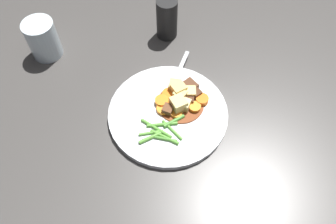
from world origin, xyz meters
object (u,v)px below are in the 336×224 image
(potato_chunk_4, at_px, (178,104))
(meat_chunk_2, at_px, (196,94))
(fork, at_px, (176,78))
(potato_chunk_3, at_px, (178,90))
(pepper_mill, at_px, (167,19))
(carrot_slice_2, at_px, (195,107))
(carrot_slice_0, at_px, (165,107))
(carrot_slice_5, at_px, (162,101))
(meat_chunk_1, at_px, (168,111))
(dinner_plate, at_px, (168,114))
(carrot_slice_1, at_px, (169,94))
(potato_chunk_1, at_px, (185,105))
(potato_chunk_5, at_px, (189,93))
(meat_chunk_0, at_px, (188,86))
(water_glass, at_px, (43,39))
(potato_chunk_2, at_px, (175,86))
(meat_chunk_3, at_px, (189,99))
(carrot_slice_3, at_px, (202,100))
(carrot_slice_4, at_px, (176,113))
(potato_chunk_0, at_px, (181,97))

(potato_chunk_4, relative_size, meat_chunk_2, 1.57)
(meat_chunk_2, relative_size, fork, 0.13)
(potato_chunk_3, xyz_separation_m, pepper_mill, (0.15, 0.16, 0.03))
(carrot_slice_2, height_order, potato_chunk_3, potato_chunk_3)
(carrot_slice_0, height_order, fork, carrot_slice_0)
(carrot_slice_5, distance_m, meat_chunk_1, 0.03)
(dinner_plate, relative_size, carrot_slice_5, 8.68)
(meat_chunk_2, bearing_deg, carrot_slice_1, 126.61)
(carrot_slice_0, bearing_deg, potato_chunk_1, -50.19)
(carrot_slice_2, height_order, potato_chunk_5, potato_chunk_5)
(carrot_slice_0, height_order, meat_chunk_0, meat_chunk_0)
(potato_chunk_3, relative_size, water_glass, 0.31)
(carrot_slice_2, xyz_separation_m, carrot_slice_5, (-0.03, 0.07, 0.00))
(carrot_slice_1, height_order, potato_chunk_3, potato_chunk_3)
(meat_chunk_0, bearing_deg, water_glass, 108.57)
(potato_chunk_2, bearing_deg, water_glass, 106.90)
(potato_chunk_2, bearing_deg, potato_chunk_1, -119.04)
(carrot_slice_5, relative_size, fork, 0.19)
(meat_chunk_3, bearing_deg, dinner_plate, 160.89)
(meat_chunk_3, xyz_separation_m, fork, (0.03, 0.07, -0.01))
(potato_chunk_3, bearing_deg, carrot_slice_2, -100.88)
(potato_chunk_4, bearing_deg, potato_chunk_1, -49.12)
(carrot_slice_1, bearing_deg, meat_chunk_1, -142.26)
(carrot_slice_3, height_order, potato_chunk_4, potato_chunk_4)
(dinner_plate, distance_m, meat_chunk_2, 0.08)
(carrot_slice_4, distance_m, meat_chunk_3, 0.05)
(carrot_slice_0, bearing_deg, water_glass, 97.17)
(carrot_slice_2, xyz_separation_m, carrot_slice_3, (0.03, -0.00, 0.00))
(dinner_plate, bearing_deg, potato_chunk_4, -28.16)
(potato_chunk_5, relative_size, fork, 0.17)
(carrot_slice_0, xyz_separation_m, carrot_slice_3, (0.07, -0.06, 0.00))
(carrot_slice_2, bearing_deg, potato_chunk_2, 76.34)
(dinner_plate, relative_size, carrot_slice_4, 10.31)
(carrot_slice_0, bearing_deg, fork, 21.81)
(carrot_slice_3, bearing_deg, potato_chunk_1, 153.41)
(potato_chunk_0, height_order, meat_chunk_3, potato_chunk_0)
(carrot_slice_1, relative_size, potato_chunk_4, 0.90)
(carrot_slice_4, height_order, pepper_mill, pepper_mill)
(potato_chunk_4, bearing_deg, pepper_mill, 44.24)
(carrot_slice_2, xyz_separation_m, fork, (0.04, 0.09, -0.00))
(potato_chunk_1, height_order, meat_chunk_3, potato_chunk_1)
(carrot_slice_1, relative_size, meat_chunk_2, 1.42)
(potato_chunk_5, distance_m, meat_chunk_1, 0.07)
(potato_chunk_4, bearing_deg, carrot_slice_0, 129.26)
(carrot_slice_3, bearing_deg, meat_chunk_0, 78.45)
(carrot_slice_5, relative_size, meat_chunk_3, 1.18)
(pepper_mill, bearing_deg, meat_chunk_0, -127.24)
(dinner_plate, height_order, pepper_mill, pepper_mill)
(potato_chunk_0, relative_size, water_glass, 0.28)
(carrot_slice_2, height_order, carrot_slice_4, carrot_slice_2)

